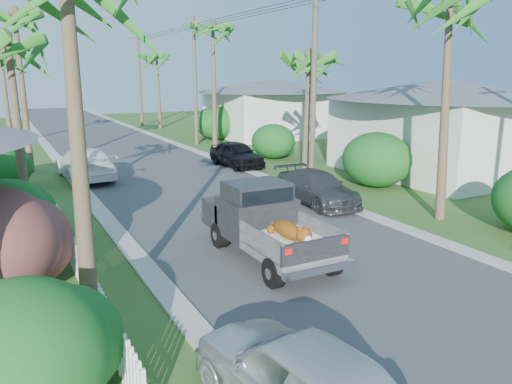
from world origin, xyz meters
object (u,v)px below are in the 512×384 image
palm_r_d (157,55)px  parked_car_rf (236,154)px  parked_car_ln (303,380)px  parked_car_lf (85,164)px  parked_car_rm (317,188)px  palm_l_b (8,39)px  house_right_far (271,110)px  utility_pole_b (314,84)px  pickup_truck (261,220)px  palm_l_d (1,53)px  palm_r_c (213,27)px  house_right_near (443,130)px  palm_r_b (308,55)px  palm_l_c (14,14)px  utility_pole_c (195,80)px  utility_pole_d (140,78)px

palm_r_d → parked_car_rf: bearing=-95.9°
parked_car_ln → parked_car_lf: parked_car_lf is taller
parked_car_rm → palm_r_d: 31.10m
palm_l_b → house_right_far: bearing=42.3°
palm_l_b → utility_pole_b: 12.54m
pickup_truck → utility_pole_b: size_ratio=0.57×
parked_car_lf → utility_pole_b: (9.34, -5.83, 3.83)m
pickup_truck → parked_car_lf: 13.43m
parked_car_rf → palm_l_d: bearing=122.4°
house_right_far → parked_car_rf: bearing=-127.1°
palm_r_d → house_right_far: 12.79m
palm_r_c → house_right_far: palm_r_c is taller
parked_car_rf → house_right_near: 10.97m
palm_r_b → house_right_near: (6.40, -3.00, -3.73)m
parked_car_rm → palm_l_c: palm_l_c is taller
parked_car_rm → palm_r_b: size_ratio=0.61×
parked_car_rm → palm_r_c: palm_r_c is taller
parked_car_ln → utility_pole_c: utility_pole_c is taller
palm_r_c → utility_pole_c: size_ratio=1.04×
parked_car_ln → palm_r_d: (10.40, 40.93, 6.01)m
parked_car_ln → parked_car_lf: (0.16, 19.76, 0.04)m
house_right_near → house_right_far: (0.00, 18.00, -0.10)m
parked_car_rf → palm_r_d: 22.48m
parked_car_rm → house_right_near: 9.82m
palm_r_d → house_right_far: bearing=-57.0°
house_right_near → parked_car_ln: bearing=-142.6°
house_right_far → palm_r_c: bearing=-149.5°
palm_r_b → utility_pole_d: (-1.00, 28.00, -1.35)m
pickup_truck → utility_pole_b: 10.50m
palm_r_c → utility_pole_d: size_ratio=1.04×
palm_r_c → utility_pole_c: (-0.60, 2.00, -3.51)m
utility_pole_c → house_right_near: bearing=-65.2°
palm_l_d → parked_car_rf: bearing=-55.3°
parked_car_lf → utility_pole_b: utility_pole_b is taller
pickup_truck → parked_car_rm: pickup_truck is taller
house_right_near → house_right_far: size_ratio=1.00×
palm_l_c → palm_l_d: (-0.50, 12.00, -1.47)m
pickup_truck → palm_r_d: (7.53, 34.32, 5.73)m
palm_l_d → house_right_near: size_ratio=0.86×
pickup_truck → palm_l_c: size_ratio=0.56×
palm_r_b → house_right_near: 7.99m
palm_l_d → house_right_far: 20.37m
palm_r_b → utility_pole_b: bearing=-116.6°
palm_r_b → utility_pole_d: 28.05m
palm_l_b → utility_pole_b: utility_pole_b is taller
palm_l_d → house_right_far: palm_l_d is taller
pickup_truck → house_right_near: house_right_near is taller
parked_car_lf → house_right_near: house_right_near is taller
palm_r_d → utility_pole_d: utility_pole_d is taller
pickup_truck → parked_car_rm: 6.10m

